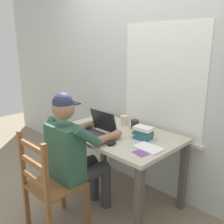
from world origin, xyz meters
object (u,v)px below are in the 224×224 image
Objects in this scene: seated_person at (75,151)px; landscape_photo_print at (140,153)px; coffee_mug_white at (124,120)px; book_stack_main at (143,133)px; computer_mouse at (112,143)px; wooden_chair at (50,185)px; laptop at (97,130)px; coffee_mug_dark at (135,124)px; desk at (117,142)px.

seated_person is 0.61m from landscape_photo_print.
coffee_mug_white is 0.62× the size of book_stack_main.
seated_person reaches higher than book_stack_main.
landscape_photo_print is at bearing 7.19° from computer_mouse.
coffee_mug_white is (-0.04, 0.98, 0.35)m from wooden_chair.
seated_person is at bearing -141.05° from computer_mouse.
landscape_photo_print is (0.19, -0.28, -0.06)m from book_stack_main.
book_stack_main is (0.37, 0.25, 0.01)m from laptop.
coffee_mug_dark is (-0.13, 0.48, 0.03)m from computer_mouse.
computer_mouse is at bearing 62.09° from wooden_chair.
coffee_mug_white is 0.17m from coffee_mug_dark.
wooden_chair is 7.15× the size of landscape_photo_print.
seated_person is 0.36m from wooden_chair.
landscape_photo_print is (0.55, 0.53, 0.30)m from wooden_chair.
landscape_photo_print is (0.55, 0.25, 0.08)m from seated_person.
wooden_chair is (0.00, -0.28, -0.23)m from seated_person.
coffee_mug_dark is at bearing 145.57° from book_stack_main.
wooden_chair is 0.95m from book_stack_main.
computer_mouse is at bearing -107.49° from book_stack_main.
laptop is at bearing -86.05° from coffee_mug_white.
seated_person is at bearing -87.11° from laptop.
laptop is 0.57m from landscape_photo_print.
desk is 0.31m from coffee_mug_white.
wooden_chair is at bearing -114.01° from book_stack_main.
desk is 10.34× the size of coffee_mug_white.
seated_person reaches higher than desk.
computer_mouse is 0.58m from coffee_mug_white.
desk is 12.39× the size of computer_mouse.
book_stack_main is at bearing 33.27° from laptop.
laptop is 1.70× the size of book_stack_main.
desk is 0.34m from computer_mouse.
laptop is 3.30× the size of computer_mouse.
desk is at bearing 63.52° from laptop.
wooden_chair is at bearing -95.98° from desk.
coffee_mug_dark reaches higher than computer_mouse.
landscape_photo_print is at bearing -37.71° from coffee_mug_white.
laptop reaches higher than desk.
coffee_mug_white is 0.92× the size of landscape_photo_print.
computer_mouse is 0.77× the size of landscape_photo_print.
coffee_mug_white is at bearing 173.72° from coffee_mug_dark.
wooden_chair is 2.82× the size of laptop.
book_stack_main is at bearing -23.82° from coffee_mug_white.
laptop is (-0.01, 0.56, 0.36)m from wooden_chair.
desk is at bearing 84.02° from wooden_chair.
laptop is 2.75× the size of coffee_mug_white.
coffee_mug_dark is (0.14, 0.40, -0.01)m from laptop.
coffee_mug_white is 1.01× the size of coffee_mug_dark.
coffee_mug_dark is 0.61m from landscape_photo_print.
seated_person is 12.34× the size of computer_mouse.
wooden_chair is at bearing -87.47° from coffee_mug_white.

